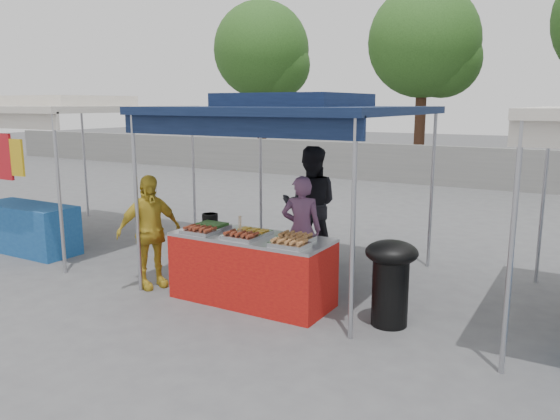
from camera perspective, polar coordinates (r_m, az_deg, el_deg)
The scene contains 22 objects.
ground_plane at distance 7.02m, azimuth -2.50°, elevation -9.26°, with size 80.00×80.00×0.00m, color #505052.
back_wall at distance 17.02m, azimuth 17.98°, elevation 4.32°, with size 40.00×0.25×1.20m, color slate.
main_canopy at distance 7.42m, azimuth 1.46°, elevation 10.53°, with size 3.20×3.20×2.57m.
neighbor_stall_left at distance 10.16m, azimuth -22.68°, elevation 5.48°, with size 3.20×3.20×2.57m.
tree_0 at distance 21.81m, azimuth -1.56°, elevation 15.99°, with size 3.70×3.67×6.31m.
tree_1 at distance 19.21m, azimuth 15.25°, elevation 16.17°, with size 3.67×3.64×6.25m.
vendor_table at distance 6.81m, azimuth -2.98°, elevation -6.15°, with size 2.00×0.80×0.85m.
food_tray_fl at distance 6.85m, azimuth -8.39°, elevation -2.17°, with size 0.42×0.30×0.07m.
food_tray_fm at distance 6.51m, azimuth -4.11°, elevation -2.77°, with size 0.42×0.30×0.07m.
food_tray_fr at distance 6.16m, azimuth 0.99°, elevation -3.54°, with size 0.42×0.30×0.07m.
food_tray_bl at distance 7.10m, azimuth -7.09°, elevation -1.66°, with size 0.42×0.30×0.07m.
food_tray_bm at distance 6.75m, azimuth -2.79°, elevation -2.27°, with size 0.42×0.30×0.07m.
food_tray_br at distance 6.44m, azimuth 1.63°, elevation -2.90°, with size 0.42×0.30×0.07m.
cooking_pot at distance 7.44m, azimuth -7.33°, elevation -0.86°, with size 0.22×0.22×0.13m, color black.
skewer_cup at distance 6.55m, azimuth -4.18°, elevation -2.60°, with size 0.07×0.07×0.09m, color #A6A7AD.
wok_burner at distance 6.18m, azimuth 11.50°, elevation -6.70°, with size 0.58×0.58×0.98m.
crate_left at distance 7.78m, azimuth -2.88°, elevation -6.08°, with size 0.49×0.34×0.29m, color navy.
crate_right at distance 7.32m, azimuth 1.61°, elevation -7.23°, with size 0.47×0.33×0.28m, color navy.
crate_stacked at distance 7.24m, azimuth 1.62°, elevation -5.15°, with size 0.45×0.32×0.27m, color navy.
vendor_woman at distance 7.44m, azimuth 2.25°, elevation -2.09°, with size 0.54×0.36×1.49m, color #7A4D71.
helper_man at distance 8.40m, azimuth 3.17°, elevation 0.54°, with size 0.88×0.69×1.81m, color black.
customer_person at distance 7.46m, azimuth -13.50°, elevation -2.23°, with size 0.89×0.37×1.53m, color gold.
Camera 1 is at (3.57, -5.53, 2.44)m, focal length 35.00 mm.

